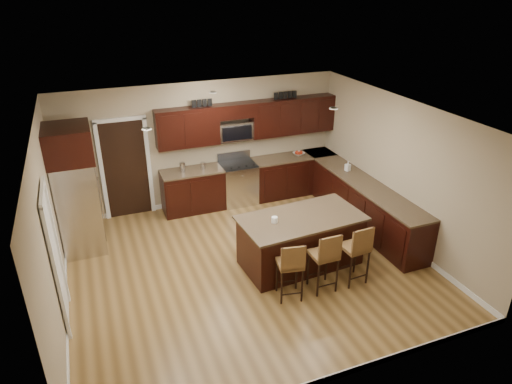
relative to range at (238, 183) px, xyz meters
name	(u,v)px	position (x,y,z in m)	size (l,w,h in m)	color
floor	(248,266)	(-0.68, -2.45, -0.47)	(6.00, 6.00, 0.00)	olive
ceiling	(247,117)	(-0.68, -2.45, 2.23)	(6.00, 6.00, 0.00)	silver
wall_back	(203,145)	(-0.68, 0.30, 0.88)	(6.00, 6.00, 0.00)	tan
wall_left	(50,231)	(-3.68, -2.45, 0.88)	(5.50, 5.50, 0.00)	tan
wall_right	(399,171)	(2.32, -2.45, 0.88)	(5.50, 5.50, 0.00)	tan
base_cabinets	(308,192)	(1.22, -1.01, -0.01)	(4.02, 3.96, 0.92)	black
upper_cabinets	(251,119)	(0.36, 0.13, 1.37)	(4.00, 0.33, 0.80)	black
range	(238,183)	(0.00, 0.00, 0.00)	(0.76, 0.64, 1.11)	silver
microwave	(235,131)	(0.00, 0.15, 1.15)	(0.76, 0.31, 0.40)	silver
doorway	(126,169)	(-2.33, 0.28, 0.56)	(0.85, 0.03, 2.06)	black
pantry_door	(55,261)	(-3.66, -2.75, 0.55)	(0.03, 0.80, 2.04)	white
letter_decor	(244,99)	(0.22, 0.13, 1.82)	(2.20, 0.03, 0.15)	black
island	(300,242)	(0.20, -2.69, -0.04)	(2.17, 1.24, 0.92)	black
stool_left	(291,265)	(-0.38, -3.53, 0.16)	(0.44, 0.44, 1.02)	brown
stool_mid	(326,256)	(0.22, -3.53, 0.19)	(0.40, 0.40, 1.06)	brown
stool_right	(357,248)	(0.79, -3.53, 0.19)	(0.42, 0.42, 1.07)	brown
refrigerator	(76,189)	(-3.30, -0.76, 0.74)	(0.79, 0.93, 2.35)	silver
floor_mat	(295,218)	(0.86, -1.17, -0.47)	(0.97, 0.65, 0.01)	brown
fruit_bowl	(299,154)	(1.48, 0.00, 0.48)	(0.25, 0.25, 0.06)	silver
soap_bottle	(348,166)	(2.02, -1.21, 0.55)	(0.10, 0.10, 0.21)	#B2B2B2
canister_tall	(182,167)	(-1.22, 0.00, 0.55)	(0.12, 0.12, 0.20)	silver
canister_short	(203,166)	(-0.78, 0.00, 0.52)	(0.11, 0.11, 0.14)	silver
island_jar	(275,220)	(-0.30, -2.69, 0.50)	(0.10, 0.10, 0.10)	white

